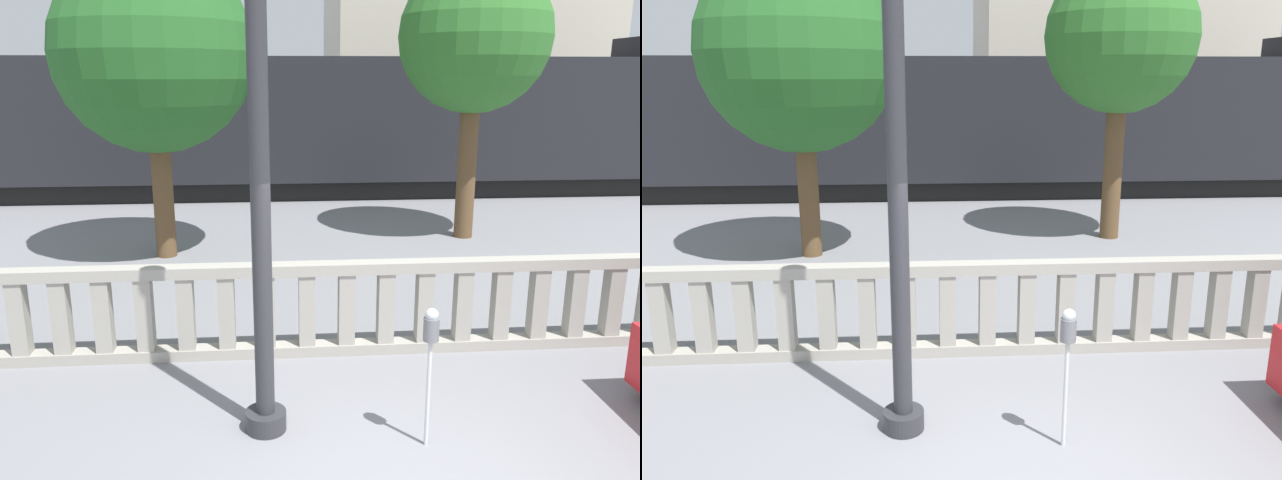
% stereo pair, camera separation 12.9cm
% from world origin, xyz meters
% --- Properties ---
extents(balustrade, '(13.21, 0.24, 1.20)m').
position_xyz_m(balustrade, '(0.00, 2.93, 0.60)').
color(balustrade, '#9E998E').
rests_on(balustrade, ground).
extents(lamppost, '(0.41, 0.41, 5.22)m').
position_xyz_m(lamppost, '(-1.26, 1.22, 2.48)').
color(lamppost, '#2D2D33').
rests_on(lamppost, ground).
extents(parking_meter, '(0.15, 0.15, 1.39)m').
position_xyz_m(parking_meter, '(0.27, 0.82, 1.09)').
color(parking_meter, silver).
rests_on(parking_meter, ground).
extents(train_near, '(27.49, 2.66, 4.53)m').
position_xyz_m(train_near, '(-1.00, 13.95, 2.05)').
color(train_near, black).
rests_on(train_near, ground).
extents(train_far, '(28.67, 2.91, 3.88)m').
position_xyz_m(train_far, '(4.68, 29.83, 1.72)').
color(train_far, black).
rests_on(train_far, ground).
extents(building_block, '(11.08, 6.97, 11.00)m').
position_xyz_m(building_block, '(7.06, 22.97, 5.50)').
color(building_block, beige).
rests_on(building_block, ground).
extents(tree_left, '(3.10, 3.10, 5.75)m').
position_xyz_m(tree_left, '(3.04, 8.62, 4.16)').
color(tree_left, brown).
rests_on(tree_left, ground).
extents(tree_right, '(3.66, 3.66, 5.68)m').
position_xyz_m(tree_right, '(-3.22, 7.62, 3.83)').
color(tree_right, brown).
rests_on(tree_right, ground).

